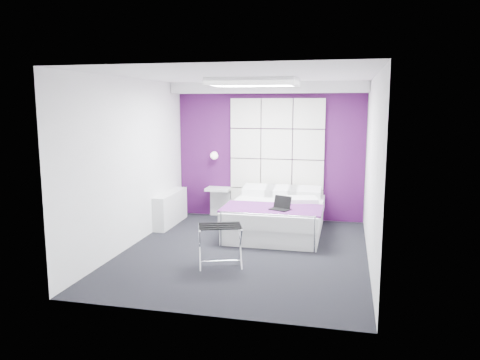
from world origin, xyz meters
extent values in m
plane|color=black|center=(0.00, 0.00, 0.00)|extent=(4.40, 4.40, 0.00)
plane|color=white|center=(0.00, 0.00, 2.60)|extent=(4.40, 4.40, 0.00)
plane|color=white|center=(0.00, 2.20, 1.30)|extent=(3.60, 0.00, 3.60)
plane|color=white|center=(-1.80, 0.00, 1.30)|extent=(0.00, 4.40, 4.40)
plane|color=white|center=(1.80, 0.00, 1.30)|extent=(0.00, 4.40, 4.40)
cube|color=#400F44|center=(0.00, 2.19, 1.30)|extent=(3.58, 0.02, 2.58)
cube|color=white|center=(0.00, 1.95, 2.50)|extent=(3.58, 0.50, 0.20)
sphere|color=white|center=(-1.05, 2.06, 1.22)|extent=(0.15, 0.15, 0.15)
cube|color=white|center=(-1.69, 1.30, 0.30)|extent=(0.22, 1.20, 0.60)
cube|color=white|center=(0.30, 1.16, 0.14)|extent=(1.51, 1.89, 0.28)
cube|color=white|center=(0.30, 1.16, 0.40)|extent=(1.55, 1.93, 0.24)
cube|color=#4C1A60|center=(0.30, 0.69, 0.53)|extent=(1.61, 0.85, 0.03)
cube|color=white|center=(-0.97, 2.02, 0.57)|extent=(0.46, 0.36, 0.05)
cube|color=black|center=(-0.20, -0.66, 0.56)|extent=(0.58, 0.42, 0.01)
cube|color=black|center=(0.45, 0.55, 0.56)|extent=(0.30, 0.21, 0.02)
cube|color=black|center=(0.45, 0.66, 0.67)|extent=(0.30, 0.01, 0.20)
camera|label=1|loc=(1.45, -6.63, 2.20)|focal=35.00mm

